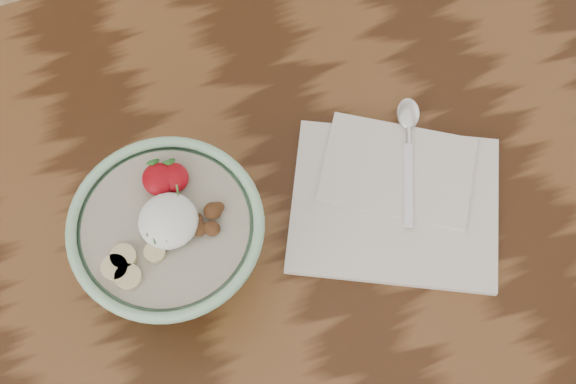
{
  "coord_description": "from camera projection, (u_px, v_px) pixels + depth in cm",
  "views": [
    {
      "loc": [
        5.85,
        -26.4,
        160.01
      ],
      "look_at": [
        16.48,
        3.28,
        86.67
      ],
      "focal_mm": 50.0,
      "sensor_mm": 36.0,
      "label": 1
    }
  ],
  "objects": [
    {
      "name": "table",
      "position": [
        168.0,
        328.0,
        0.96
      ],
      "size": [
        160.0,
        90.0,
        75.0
      ],
      "color": "#391E0E",
      "rests_on": "ground"
    },
    {
      "name": "breakfast_bowl",
      "position": [
        171.0,
        240.0,
        0.83
      ],
      "size": [
        19.79,
        19.79,
        13.46
      ],
      "rotation": [
        0.0,
        0.0,
        -0.39
      ],
      "color": "#98CCA4",
      "rests_on": "table"
    },
    {
      "name": "napkin",
      "position": [
        395.0,
        197.0,
        0.92
      ],
      "size": [
        29.29,
        27.21,
        1.44
      ],
      "rotation": [
        0.0,
        0.0,
        -0.45
      ],
      "color": "white",
      "rests_on": "table"
    },
    {
      "name": "spoon",
      "position": [
        408.0,
        131.0,
        0.94
      ],
      "size": [
        8.11,
        15.95,
        0.86
      ],
      "rotation": [
        0.0,
        0.0,
        -0.4
      ],
      "color": "silver",
      "rests_on": "napkin"
    }
  ]
}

